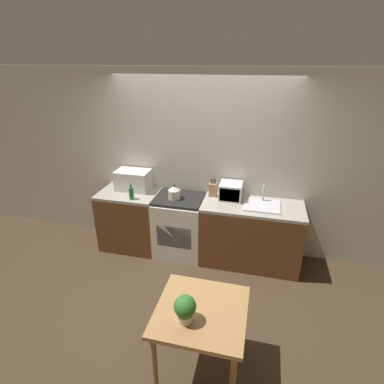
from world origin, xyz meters
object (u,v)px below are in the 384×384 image
(toaster_oven, at_px, (231,191))
(dining_table, at_px, (201,319))
(stove_range, at_px, (180,225))
(microwave, at_px, (133,180))
(kettle, at_px, (174,192))
(bottle, at_px, (131,193))

(toaster_oven, bearing_deg, dining_table, -90.08)
(stove_range, relative_size, microwave, 1.83)
(kettle, xyz_separation_m, dining_table, (0.76, -1.74, -0.35))
(stove_range, relative_size, toaster_oven, 2.94)
(toaster_oven, xyz_separation_m, dining_table, (-0.00, -1.92, -0.38))
(toaster_oven, height_order, dining_table, toaster_oven)
(microwave, relative_size, dining_table, 0.64)
(bottle, height_order, dining_table, bottle)
(kettle, distance_m, microwave, 0.71)
(stove_range, height_order, microwave, microwave)
(kettle, height_order, bottle, bottle)
(stove_range, height_order, toaster_oven, toaster_oven)
(stove_range, distance_m, bottle, 0.85)
(microwave, xyz_separation_m, bottle, (0.11, -0.33, -0.06))
(bottle, bearing_deg, dining_table, -50.06)
(stove_range, xyz_separation_m, microwave, (-0.74, 0.13, 0.60))
(stove_range, bearing_deg, kettle, -140.41)
(stove_range, relative_size, kettle, 4.22)
(kettle, bearing_deg, stove_range, 39.59)
(microwave, height_order, bottle, microwave)
(dining_table, bearing_deg, bottle, 129.94)
(stove_range, distance_m, toaster_oven, 0.91)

